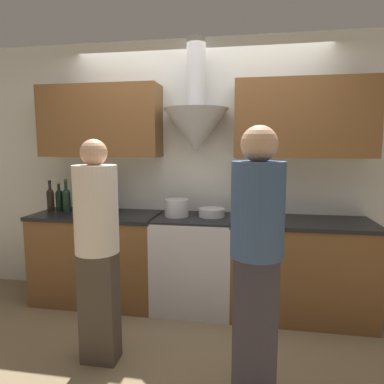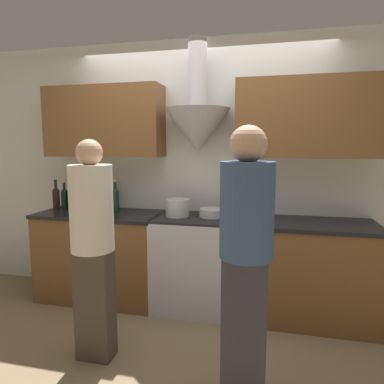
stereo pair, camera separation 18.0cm
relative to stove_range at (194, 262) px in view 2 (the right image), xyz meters
name	(u,v)px [view 2 (the right image)]	position (x,y,z in m)	size (l,w,h in m)	color
ground_plane	(187,321)	(0.00, -0.30, -0.45)	(12.00, 12.00, 0.00)	#847051
wall_back	(201,154)	(0.00, 0.26, 1.03)	(8.40, 0.62, 2.60)	silver
counter_left	(102,255)	(-0.97, 0.00, 0.00)	(1.24, 0.62, 0.89)	brown
counter_right	(301,270)	(0.99, 0.00, 0.00)	(1.26, 0.62, 0.89)	brown
stove_range	(194,262)	(0.00, 0.00, 0.00)	(0.73, 0.60, 0.89)	silver
wine_bottle_0	(56,197)	(-1.51, 0.05, 0.57)	(0.07, 0.07, 0.32)	black
wine_bottle_1	(65,198)	(-1.42, 0.07, 0.57)	(0.07, 0.07, 0.31)	black
wine_bottle_2	(71,198)	(-1.33, 0.06, 0.57)	(0.08, 0.08, 0.33)	black
wine_bottle_3	(81,197)	(-1.23, 0.08, 0.58)	(0.08, 0.08, 0.34)	black
wine_bottle_4	(89,197)	(-1.13, 0.07, 0.58)	(0.08, 0.08, 0.35)	black
wine_bottle_5	(97,199)	(-1.04, 0.06, 0.57)	(0.08, 0.08, 0.31)	black
wine_bottle_6	(106,198)	(-0.94, 0.07, 0.58)	(0.07, 0.07, 0.34)	black
wine_bottle_7	(116,198)	(-0.83, 0.06, 0.58)	(0.07, 0.07, 0.33)	black
stock_pot	(177,208)	(-0.16, -0.01, 0.52)	(0.23, 0.23, 0.16)	silver
mixing_bowl	(212,213)	(0.16, 0.04, 0.48)	(0.25, 0.25, 0.08)	silver
orange_fruit	(247,213)	(0.49, 0.08, 0.49)	(0.09, 0.09, 0.09)	orange
person_foreground_left	(93,240)	(-0.53, -0.95, 0.44)	(0.30, 0.30, 1.60)	#473D33
person_foreground_right	(246,253)	(0.57, -1.14, 0.48)	(0.31, 0.31, 1.67)	#38333D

